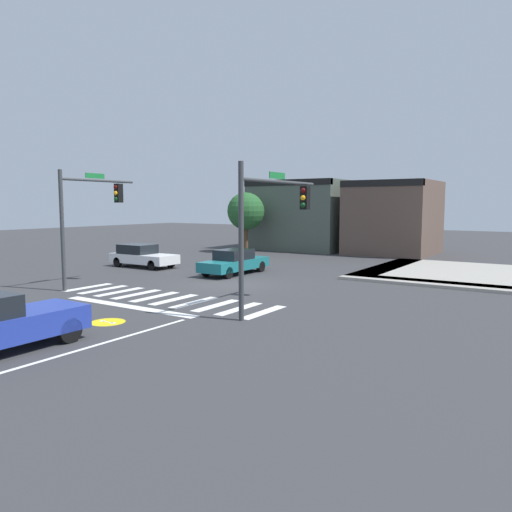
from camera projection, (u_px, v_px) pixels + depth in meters
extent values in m
plane|color=#353538|center=(228.00, 284.00, 24.42)|extent=(120.00, 120.00, 0.00)
cube|color=silver|center=(88.00, 287.00, 23.39)|extent=(0.44, 2.66, 0.01)
cube|color=silver|center=(103.00, 289.00, 22.78)|extent=(0.44, 2.66, 0.01)
cube|color=silver|center=(120.00, 292.00, 22.18)|extent=(0.44, 2.66, 0.01)
cube|color=silver|center=(137.00, 294.00, 21.58)|extent=(0.44, 2.66, 0.01)
cube|color=silver|center=(155.00, 297.00, 20.98)|extent=(0.44, 2.66, 0.01)
cube|color=silver|center=(174.00, 299.00, 20.38)|extent=(0.44, 2.66, 0.01)
cube|color=silver|center=(194.00, 302.00, 19.78)|extent=(0.44, 2.66, 0.01)
cube|color=silver|center=(216.00, 305.00, 19.18)|extent=(0.44, 2.66, 0.01)
cube|color=silver|center=(239.00, 309.00, 18.58)|extent=(0.44, 2.66, 0.01)
cube|color=silver|center=(264.00, 312.00, 17.97)|extent=(0.44, 2.66, 0.01)
cube|color=white|center=(128.00, 306.00, 19.02)|extent=(6.80, 0.50, 0.01)
cube|color=white|center=(60.00, 322.00, 16.52)|extent=(0.16, 2.00, 0.01)
cylinder|color=yellow|center=(108.00, 322.00, 16.46)|extent=(1.17, 1.17, 0.01)
cylinder|color=white|center=(102.00, 321.00, 16.61)|extent=(0.19, 0.19, 0.00)
cylinder|color=white|center=(113.00, 323.00, 16.32)|extent=(0.19, 0.19, 0.00)
cube|color=white|center=(108.00, 322.00, 16.46)|extent=(0.53, 0.05, 0.00)
cube|color=#9E998E|center=(440.00, 284.00, 23.84)|extent=(10.00, 1.60, 0.15)
cube|color=#9E998E|center=(388.00, 268.00, 30.12)|extent=(1.60, 10.00, 0.15)
cube|color=#9E998E|center=(460.00, 273.00, 27.83)|extent=(10.00, 10.00, 0.15)
cube|color=#4C564C|center=(301.00, 215.00, 43.06)|extent=(8.14, 5.78, 6.00)
cube|color=black|center=(286.00, 183.00, 40.54)|extent=(8.14, 0.50, 0.50)
cube|color=brown|center=(393.00, 218.00, 39.16)|extent=(6.26, 6.87, 5.77)
cube|color=black|center=(381.00, 183.00, 36.19)|extent=(6.26, 0.50, 0.50)
cylinder|color=#383A3D|center=(62.00, 231.00, 22.14)|extent=(0.18, 0.18, 5.49)
cylinder|color=#383A3D|center=(99.00, 181.00, 23.66)|extent=(0.12, 4.23, 0.12)
cube|color=black|center=(119.00, 193.00, 24.72)|extent=(0.32, 0.32, 0.95)
sphere|color=#470A0A|center=(116.00, 187.00, 24.55)|extent=(0.22, 0.22, 0.22)
sphere|color=orange|center=(116.00, 193.00, 24.58)|extent=(0.22, 0.22, 0.22)
sphere|color=#0C3814|center=(116.00, 199.00, 24.61)|extent=(0.22, 0.22, 0.22)
cube|color=#197233|center=(95.00, 176.00, 23.46)|extent=(0.03, 1.10, 0.24)
cylinder|color=#383A3D|center=(241.00, 242.00, 16.44)|extent=(0.18, 0.18, 5.36)
cylinder|color=#383A3D|center=(281.00, 182.00, 18.39)|extent=(0.12, 5.22, 0.12)
cube|color=black|center=(305.00, 198.00, 20.09)|extent=(0.32, 0.32, 0.95)
sphere|color=#470A0A|center=(303.00, 191.00, 19.92)|extent=(0.22, 0.22, 0.22)
sphere|color=orange|center=(303.00, 198.00, 19.95)|extent=(0.22, 0.22, 0.22)
sphere|color=#0C3814|center=(303.00, 205.00, 19.98)|extent=(0.22, 0.22, 0.22)
cube|color=#197233|center=(277.00, 176.00, 18.15)|extent=(0.03, 1.10, 0.24)
cube|color=#23389E|center=(4.00, 327.00, 13.14)|extent=(1.71, 4.30, 0.69)
cylinder|color=black|center=(39.00, 323.00, 14.80)|extent=(0.22, 0.72, 0.72)
cylinder|color=black|center=(69.00, 330.00, 13.99)|extent=(0.22, 0.72, 0.72)
cube|color=#196B70|center=(234.00, 264.00, 27.80)|extent=(1.71, 4.73, 0.56)
cube|color=black|center=(234.00, 254.00, 27.71)|extent=(1.50, 2.05, 0.57)
cylinder|color=black|center=(228.00, 273.00, 26.08)|extent=(0.22, 0.64, 0.64)
cylinder|color=black|center=(206.00, 271.00, 26.89)|extent=(0.22, 0.64, 0.64)
cylinder|color=black|center=(261.00, 266.00, 28.76)|extent=(0.22, 0.64, 0.64)
cylinder|color=black|center=(240.00, 265.00, 29.57)|extent=(0.22, 0.64, 0.64)
cube|color=white|center=(144.00, 258.00, 30.91)|extent=(4.45, 1.82, 0.56)
cube|color=black|center=(137.00, 249.00, 31.17)|extent=(2.16, 1.61, 0.58)
cylinder|color=black|center=(171.00, 263.00, 30.78)|extent=(0.61, 0.22, 0.61)
cylinder|color=black|center=(152.00, 265.00, 29.45)|extent=(0.61, 0.22, 0.61)
cylinder|color=black|center=(137.00, 260.00, 32.43)|extent=(0.61, 0.22, 0.61)
cylinder|color=black|center=(118.00, 262.00, 31.10)|extent=(0.61, 0.22, 0.61)
cylinder|color=#4C3823|center=(246.00, 235.00, 40.56)|extent=(0.36, 0.36, 2.80)
sphere|color=#235628|center=(246.00, 211.00, 40.35)|extent=(3.06, 3.06, 3.06)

